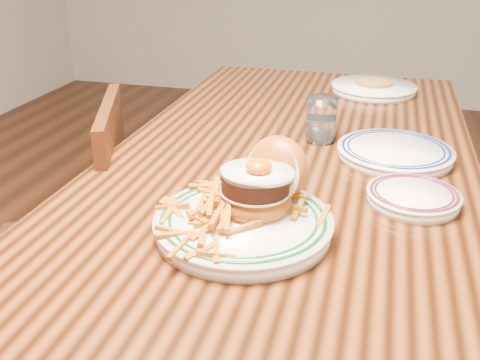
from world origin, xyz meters
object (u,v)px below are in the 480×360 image
(table, at_px, (291,183))
(chair_left, at_px, (80,243))
(main_plate, at_px, (249,208))
(side_plate, at_px, (413,196))

(table, xyz_separation_m, chair_left, (-0.56, -0.09, -0.21))
(chair_left, height_order, main_plate, main_plate)
(table, height_order, side_plate, side_plate)
(main_plate, relative_size, side_plate, 1.75)
(side_plate, bearing_deg, chair_left, -167.17)
(main_plate, bearing_deg, table, 106.59)
(table, distance_m, side_plate, 0.36)
(table, relative_size, chair_left, 1.90)
(chair_left, xyz_separation_m, main_plate, (0.55, -0.29, 0.34))
(chair_left, bearing_deg, side_plate, -29.97)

